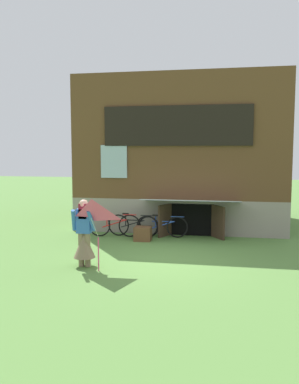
{
  "coord_description": "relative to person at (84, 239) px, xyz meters",
  "views": [
    {
      "loc": [
        1.5,
        -9.93,
        2.79
      ],
      "look_at": [
        -0.49,
        0.79,
        1.65
      ],
      "focal_mm": 37.06,
      "sensor_mm": 36.0,
      "label": 1
    }
  ],
  "objects": [
    {
      "name": "ground_plane",
      "position": [
        1.75,
        1.03,
        -0.69
      ],
      "size": [
        60.0,
        60.0,
        0.0
      ],
      "primitive_type": "plane",
      "color": "#56843D"
    },
    {
      "name": "log_house",
      "position": [
        1.75,
        6.59,
        2.0
      ],
      "size": [
        7.25,
        6.24,
        5.37
      ],
      "color": "gray",
      "rests_on": "ground_plane"
    },
    {
      "name": "person",
      "position": [
        0.0,
        0.0,
        0.0
      ],
      "size": [
        0.61,
        0.52,
        1.63
      ],
      "rotation": [
        0.0,
        0.0,
        -0.02
      ],
      "color": "#7F6B51",
      "rests_on": "ground_plane"
    },
    {
      "name": "kite",
      "position": [
        0.37,
        -0.5,
        0.64
      ],
      "size": [
        0.88,
        0.82,
        1.64
      ],
      "color": "#E54C7F",
      "rests_on": "ground_plane"
    },
    {
      "name": "bicycle_blue",
      "position": [
        1.37,
        3.55,
        -0.33
      ],
      "size": [
        1.62,
        0.17,
        0.74
      ],
      "rotation": [
        0.0,
        0.0,
        0.08
      ],
      "color": "black",
      "rests_on": "ground_plane"
    },
    {
      "name": "bicycle_black",
      "position": [
        0.39,
        3.51,
        -0.32
      ],
      "size": [
        1.68,
        0.11,
        0.76
      ],
      "rotation": [
        0.0,
        0.0,
        -0.04
      ],
      "color": "black",
      "rests_on": "ground_plane"
    },
    {
      "name": "bicycle_red",
      "position": [
        -0.19,
        3.38,
        -0.31
      ],
      "size": [
        1.72,
        0.22,
        0.79
      ],
      "rotation": [
        0.0,
        0.0,
        0.1
      ],
      "color": "black",
      "rests_on": "ground_plane"
    },
    {
      "name": "wooden_crate",
      "position": [
        0.84,
        2.98,
        -0.47
      ],
      "size": [
        0.52,
        0.44,
        0.44
      ],
      "primitive_type": "cube",
      "color": "brown",
      "rests_on": "ground_plane"
    }
  ]
}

